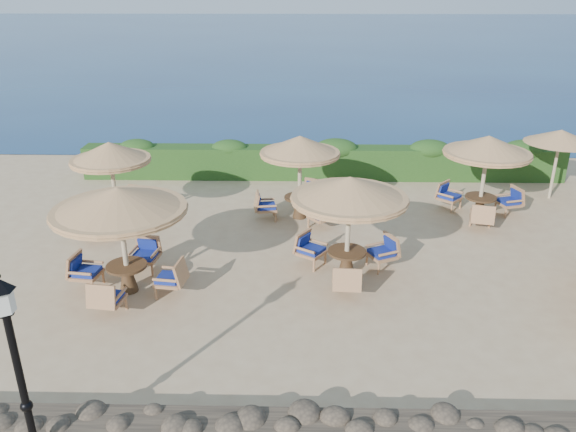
{
  "coord_description": "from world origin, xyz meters",
  "views": [
    {
      "loc": [
        -0.85,
        -13.18,
        6.89
      ],
      "look_at": [
        -1.15,
        0.24,
        1.3
      ],
      "focal_mm": 35.0,
      "sensor_mm": 36.0,
      "label": 1
    }
  ],
  "objects_px": {
    "cafe_set_3": "(112,167)",
    "extra_parasol": "(561,137)",
    "lamp_post": "(22,386)",
    "cafe_set_4": "(300,162)",
    "cafe_set_5": "(486,161)",
    "cafe_set_0": "(121,219)",
    "cafe_set_1": "(349,205)"
  },
  "relations": [
    {
      "from": "lamp_post",
      "to": "cafe_set_4",
      "type": "xyz_separation_m",
      "value": [
        3.95,
        10.05,
        0.27
      ]
    },
    {
      "from": "extra_parasol",
      "to": "cafe_set_0",
      "type": "relative_size",
      "value": 0.77
    },
    {
      "from": "lamp_post",
      "to": "cafe_set_0",
      "type": "xyz_separation_m",
      "value": [
        -0.15,
        5.36,
        0.35
      ]
    },
    {
      "from": "cafe_set_4",
      "to": "cafe_set_5",
      "type": "distance_m",
      "value": 5.68
    },
    {
      "from": "lamp_post",
      "to": "cafe_set_4",
      "type": "distance_m",
      "value": 10.8
    },
    {
      "from": "lamp_post",
      "to": "cafe_set_5",
      "type": "xyz_separation_m",
      "value": [
        9.63,
        10.19,
        0.32
      ]
    },
    {
      "from": "cafe_set_4",
      "to": "cafe_set_5",
      "type": "height_order",
      "value": "same"
    },
    {
      "from": "cafe_set_0",
      "to": "cafe_set_4",
      "type": "distance_m",
      "value": 6.23
    },
    {
      "from": "cafe_set_1",
      "to": "cafe_set_3",
      "type": "distance_m",
      "value": 7.35
    },
    {
      "from": "cafe_set_0",
      "to": "extra_parasol",
      "type": "bearing_deg",
      "value": 27.52
    },
    {
      "from": "extra_parasol",
      "to": "cafe_set_5",
      "type": "relative_size",
      "value": 0.87
    },
    {
      "from": "lamp_post",
      "to": "cafe_set_5",
      "type": "distance_m",
      "value": 14.02
    },
    {
      "from": "cafe_set_5",
      "to": "cafe_set_3",
      "type": "bearing_deg",
      "value": -175.09
    },
    {
      "from": "cafe_set_0",
      "to": "cafe_set_5",
      "type": "relative_size",
      "value": 1.13
    },
    {
      "from": "extra_parasol",
      "to": "cafe_set_1",
      "type": "height_order",
      "value": "cafe_set_1"
    },
    {
      "from": "cafe_set_4",
      "to": "cafe_set_5",
      "type": "xyz_separation_m",
      "value": [
        5.68,
        0.13,
        0.05
      ]
    },
    {
      "from": "cafe_set_3",
      "to": "extra_parasol",
      "type": "bearing_deg",
      "value": 11.09
    },
    {
      "from": "lamp_post",
      "to": "cafe_set_1",
      "type": "bearing_deg",
      "value": 50.45
    },
    {
      "from": "cafe_set_3",
      "to": "cafe_set_4",
      "type": "height_order",
      "value": "same"
    },
    {
      "from": "cafe_set_3",
      "to": "cafe_set_5",
      "type": "height_order",
      "value": "same"
    },
    {
      "from": "cafe_set_4",
      "to": "lamp_post",
      "type": "bearing_deg",
      "value": -111.46
    },
    {
      "from": "lamp_post",
      "to": "extra_parasol",
      "type": "relative_size",
      "value": 1.38
    },
    {
      "from": "extra_parasol",
      "to": "cafe_set_0",
      "type": "height_order",
      "value": "cafe_set_0"
    },
    {
      "from": "extra_parasol",
      "to": "lamp_post",
      "type": "bearing_deg",
      "value": -136.4
    },
    {
      "from": "extra_parasol",
      "to": "cafe_set_3",
      "type": "bearing_deg",
      "value": -168.91
    },
    {
      "from": "cafe_set_0",
      "to": "cafe_set_1",
      "type": "distance_m",
      "value": 5.37
    },
    {
      "from": "extra_parasol",
      "to": "cafe_set_0",
      "type": "bearing_deg",
      "value": -152.48
    },
    {
      "from": "cafe_set_5",
      "to": "cafe_set_1",
      "type": "bearing_deg",
      "value": -138.6
    },
    {
      "from": "lamp_post",
      "to": "cafe_set_1",
      "type": "xyz_separation_m",
      "value": [
        5.15,
        6.23,
        0.37
      ]
    },
    {
      "from": "cafe_set_1",
      "to": "cafe_set_3",
      "type": "bearing_deg",
      "value": 156.02
    },
    {
      "from": "lamp_post",
      "to": "cafe_set_1",
      "type": "distance_m",
      "value": 8.09
    },
    {
      "from": "extra_parasol",
      "to": "cafe_set_4",
      "type": "relative_size",
      "value": 0.88
    }
  ]
}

